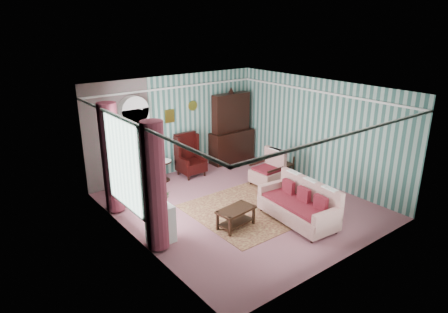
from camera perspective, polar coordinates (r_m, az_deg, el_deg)
floor at (r=10.00m, az=2.39°, el=-7.04°), size 6.00×6.00×0.00m
room_shell at (r=9.05m, az=-1.15°, el=3.74°), size 5.53×6.02×2.91m
bookcase at (r=11.15m, az=-12.39°, el=1.54°), size 0.80×0.28×2.24m
dresser_hutch at (r=12.70m, az=1.14°, el=4.43°), size 1.50×0.56×2.36m
wingback_left at (r=10.88m, az=-12.48°, el=-1.68°), size 0.76×0.80×1.25m
wingback_right at (r=11.67m, az=-4.75°, el=0.17°), size 0.76×0.80×1.25m
seated_woman at (r=10.89m, az=-12.47°, el=-1.85°), size 0.44×0.40×1.18m
round_side_table at (r=11.49m, az=-8.67°, el=-2.02°), size 0.50×0.50×0.60m
nest_table at (r=12.07m, az=8.66°, el=-1.13°), size 0.45×0.38×0.54m
plant_stand at (r=8.40m, az=-9.03°, el=-9.67°), size 0.55×0.35×0.80m
rug at (r=9.98m, az=4.84°, el=-7.12°), size 3.20×2.60×0.01m
sofa at (r=9.17m, az=10.53°, el=-5.97°), size 1.18×2.02×1.14m
floral_armchair at (r=11.05m, az=6.19°, el=-1.61°), size 0.81×0.86×1.02m
coffee_table at (r=8.95m, az=1.70°, el=-8.76°), size 0.92×0.58×0.45m
potted_plant_a at (r=7.98m, az=-9.11°, el=-6.33°), size 0.42×0.38×0.42m
potted_plant_b at (r=8.24m, az=-9.43°, el=-5.21°), size 0.29×0.24×0.50m
potted_plant_c at (r=8.10m, az=-10.19°, el=-5.95°), size 0.31×0.31×0.43m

